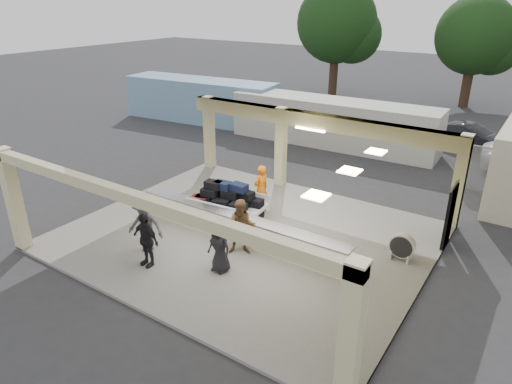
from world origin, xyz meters
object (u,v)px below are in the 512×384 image
Objects in this scene: baggage_counter at (238,228)px; luggage_cart at (227,199)px; baggage_handler at (261,189)px; passenger_d at (220,246)px; container_blue at (200,100)px; drum_fan at (402,246)px; passenger_b at (146,239)px; passenger_c at (145,225)px; passenger_a at (242,227)px; car_dark at (470,137)px; container_white at (332,122)px.

baggage_counter is 2.94× the size of luggage_cart.
baggage_counter is 2.46m from baggage_handler.
baggage_counter is at bearing 114.26° from passenger_d.
luggage_cart is 15.47m from container_blue.
baggage_handler is at bearing 58.50° from luggage_cart.
drum_fan is 0.50× the size of passenger_b.
baggage_counter is at bearing 30.20° from passenger_c.
passenger_a is (1.82, -1.59, 0.08)m from luggage_cart.
baggage_handler is (-5.62, 0.40, 0.48)m from drum_fan.
passenger_d is 18.79m from container_blue.
drum_fan is 0.47× the size of baggage_handler.
passenger_d is (0.03, -1.21, -0.11)m from passenger_a.
container_blue is (-10.70, 11.16, 0.42)m from luggage_cart.
passenger_a is 16.61m from car_dark.
passenger_b is at bearing -143.75° from drum_fan.
luggage_cart reaches higher than car_dark.
passenger_b is at bearing -148.77° from passenger_d.
baggage_counter is 4.35× the size of passenger_a.
luggage_cart is 3.12× the size of drum_fan.
container_white is at bearing 74.31° from passenger_c.
baggage_handler is 0.18× the size of container_blue.
passenger_c is at bearing 179.80° from passenger_a.
container_white reaches higher than passenger_c.
passenger_b is 0.94× the size of passenger_c.
container_white is at bearing 107.19° from passenger_d.
drum_fan is 5.11m from passenger_a.
passenger_d reaches higher than drum_fan.
passenger_a is 0.16× the size of container_white.
passenger_b is (-0.23, -3.81, 0.03)m from luggage_cart.
container_white reaches higher than baggage_counter.
passenger_c is at bearing -61.32° from container_blue.
drum_fan is 12.55m from container_white.
passenger_b is (-0.86, -5.12, -0.07)m from baggage_handler.
baggage_handler is 15.02m from container_blue.
car_dark is at bearing 62.71° from luggage_cart.
container_blue reaches higher than passenger_a.
passenger_a is (1.19, -2.91, -0.02)m from baggage_handler.
container_white is (-2.28, 12.13, 0.69)m from baggage_counter.
container_blue is at bearing 102.69° from passenger_a.
car_dark is (5.07, 13.24, -0.37)m from baggage_handler.
luggage_cart is 2.42m from passenger_a.
passenger_c is 0.18× the size of container_blue.
passenger_b is at bearing -59.61° from passenger_c.
passenger_c is at bearing -110.53° from luggage_cart.
car_dark is at bearing 74.65° from passenger_b.
luggage_cart is 6.32m from drum_fan.
baggage_handler is 9.94m from container_white.
drum_fan is (6.25, 0.91, -0.38)m from luggage_cart.
baggage_counter is at bearing -158.74° from drum_fan.
drum_fan is at bearing -36.90° from container_blue.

